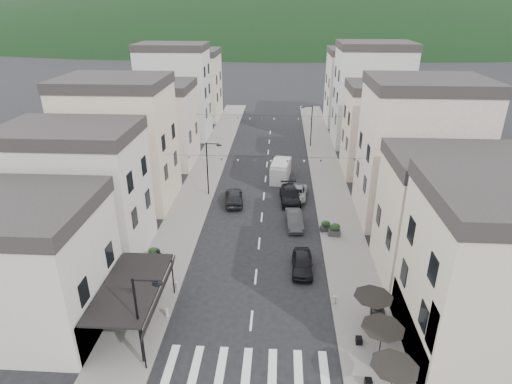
% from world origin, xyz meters
% --- Properties ---
extents(sidewalk_left, '(4.00, 76.00, 0.12)m').
position_xyz_m(sidewalk_left, '(-7.50, 32.00, 0.06)').
color(sidewalk_left, slate).
rests_on(sidewalk_left, ground).
extents(sidewalk_right, '(4.00, 76.00, 0.12)m').
position_xyz_m(sidewalk_right, '(7.50, 32.00, 0.06)').
color(sidewalk_right, slate).
rests_on(sidewalk_right, ground).
extents(hill_backdrop, '(640.00, 360.00, 70.00)m').
position_xyz_m(hill_backdrop, '(0.00, 300.00, 0.00)').
color(hill_backdrop, black).
rests_on(hill_backdrop, ground).
extents(boutique_building, '(12.00, 8.00, 8.00)m').
position_xyz_m(boutique_building, '(-15.50, 5.00, 4.00)').
color(boutique_building, beige).
rests_on(boutique_building, ground).
extents(bistro_building, '(10.00, 8.00, 10.00)m').
position_xyz_m(bistro_building, '(14.50, 4.00, 5.00)').
color(bistro_building, beige).
rests_on(bistro_building, ground).
extents(boutique_awning, '(3.77, 7.50, 3.28)m').
position_xyz_m(boutique_awning, '(-7.25, 5.00, 3.11)').
color(boutique_awning, black).
rests_on(boutique_awning, ground).
extents(buildings_row_left, '(10.20, 54.16, 14.00)m').
position_xyz_m(buildings_row_left, '(-14.50, 37.75, 6.12)').
color(buildings_row_left, beige).
rests_on(buildings_row_left, ground).
extents(buildings_row_right, '(10.20, 54.16, 14.50)m').
position_xyz_m(buildings_row_right, '(14.50, 36.59, 6.32)').
color(buildings_row_right, beige).
rests_on(buildings_row_right, ground).
extents(cafe_terrace, '(2.50, 8.10, 2.53)m').
position_xyz_m(cafe_terrace, '(7.70, 2.80, 2.36)').
color(cafe_terrace, black).
rests_on(cafe_terrace, ground).
extents(streetlamp_left_near, '(1.70, 0.56, 6.00)m').
position_xyz_m(streetlamp_left_near, '(-5.82, 2.00, 3.70)').
color(streetlamp_left_near, black).
rests_on(streetlamp_left_near, ground).
extents(streetlamp_left_far, '(1.70, 0.56, 6.00)m').
position_xyz_m(streetlamp_left_far, '(-5.82, 26.00, 3.70)').
color(streetlamp_left_far, black).
rests_on(streetlamp_left_far, ground).
extents(streetlamp_right_far, '(1.70, 0.56, 6.00)m').
position_xyz_m(streetlamp_right_far, '(5.82, 44.00, 3.70)').
color(streetlamp_right_far, black).
rests_on(streetlamp_right_far, ground).
extents(bollards, '(11.66, 10.26, 0.60)m').
position_xyz_m(bollards, '(0.00, 5.50, 0.42)').
color(bollards, gray).
rests_on(bollards, ground).
extents(bunting_near, '(19.00, 0.28, 0.62)m').
position_xyz_m(bunting_near, '(0.00, 22.00, 5.65)').
color(bunting_near, black).
rests_on(bunting_near, ground).
extents(bunting_far, '(19.00, 0.28, 0.62)m').
position_xyz_m(bunting_far, '(0.00, 38.00, 5.65)').
color(bunting_far, black).
rests_on(bunting_far, ground).
extents(parked_car_a, '(1.70, 4.07, 1.38)m').
position_xyz_m(parked_car_a, '(3.61, 12.04, 0.69)').
color(parked_car_a, black).
rests_on(parked_car_a, ground).
extents(parked_car_b, '(1.75, 4.20, 1.35)m').
position_xyz_m(parked_car_b, '(3.15, 19.38, 0.68)').
color(parked_car_b, '#2E2E30').
rests_on(parked_car_b, ground).
extents(parked_car_c, '(2.53, 4.61, 1.22)m').
position_xyz_m(parked_car_c, '(3.60, 25.69, 0.61)').
color(parked_car_c, gray).
rests_on(parked_car_c, ground).
extents(parked_car_d, '(2.40, 5.14, 1.45)m').
position_xyz_m(parked_car_d, '(2.83, 24.80, 0.73)').
color(parked_car_d, black).
rests_on(parked_car_d, ground).
extents(parked_car_e, '(2.37, 4.73, 1.55)m').
position_xyz_m(parked_car_e, '(-3.06, 23.99, 0.77)').
color(parked_car_e, black).
rests_on(parked_car_e, ground).
extents(delivery_van, '(2.57, 5.12, 2.35)m').
position_xyz_m(delivery_van, '(1.79, 31.05, 1.15)').
color(delivery_van, '#BABABC').
rests_on(delivery_van, ground).
extents(pedestrian_a, '(0.72, 0.55, 1.78)m').
position_xyz_m(pedestrian_a, '(-7.26, 8.61, 1.01)').
color(pedestrian_a, black).
rests_on(pedestrian_a, sidewalk_left).
extents(pedestrian_b, '(0.86, 0.73, 1.57)m').
position_xyz_m(pedestrian_b, '(-7.73, 11.77, 0.90)').
color(pedestrian_b, black).
rests_on(pedestrian_b, sidewalk_left).
extents(planter_la, '(1.21, 0.87, 1.23)m').
position_xyz_m(planter_la, '(-8.37, 12.60, 0.71)').
color(planter_la, '#2A2A2C').
rests_on(planter_la, sidewalk_left).
extents(planter_lb, '(1.10, 0.76, 1.13)m').
position_xyz_m(planter_lb, '(-8.15, 12.13, 0.67)').
color(planter_lb, '#313234').
rests_on(planter_lb, sidewalk_left).
extents(planter_ra, '(0.94, 0.54, 1.03)m').
position_xyz_m(planter_ra, '(8.47, 6.91, 0.62)').
color(planter_ra, '#2C2C2F').
rests_on(planter_ra, sidewalk_right).
extents(planter_rb, '(1.03, 0.70, 1.06)m').
position_xyz_m(planter_rb, '(6.00, 18.37, 0.63)').
color(planter_rb, '#2A2A2C').
rests_on(planter_rb, sidewalk_right).
extents(planter_rc, '(1.15, 0.71, 1.23)m').
position_xyz_m(planter_rc, '(6.74, 17.58, 0.72)').
color(planter_rc, '#313134').
rests_on(planter_rc, sidewalk_right).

